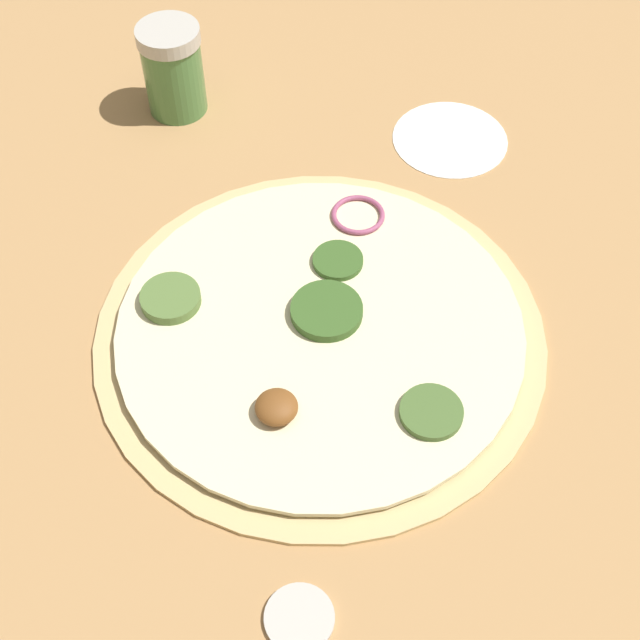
% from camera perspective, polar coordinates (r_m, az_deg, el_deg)
% --- Properties ---
extents(ground_plane, '(3.00, 3.00, 0.00)m').
position_cam_1_polar(ground_plane, '(0.61, 0.00, -0.95)').
color(ground_plane, tan).
extents(pizza, '(0.31, 0.31, 0.02)m').
position_cam_1_polar(pizza, '(0.60, -0.08, -0.62)').
color(pizza, '#D6B77A').
rests_on(pizza, ground_plane).
extents(spice_jar, '(0.05, 0.05, 0.08)m').
position_cam_1_polar(spice_jar, '(0.76, -9.38, 15.55)').
color(spice_jar, '#4C7F42').
rests_on(spice_jar, ground_plane).
extents(loose_cap, '(0.04, 0.04, 0.01)m').
position_cam_1_polar(loose_cap, '(0.51, -1.33, -18.47)').
color(loose_cap, beige).
rests_on(loose_cap, ground_plane).
extents(flour_patch, '(0.09, 0.09, 0.00)m').
position_cam_1_polar(flour_patch, '(0.75, 8.32, 11.41)').
color(flour_patch, white).
rests_on(flour_patch, ground_plane).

